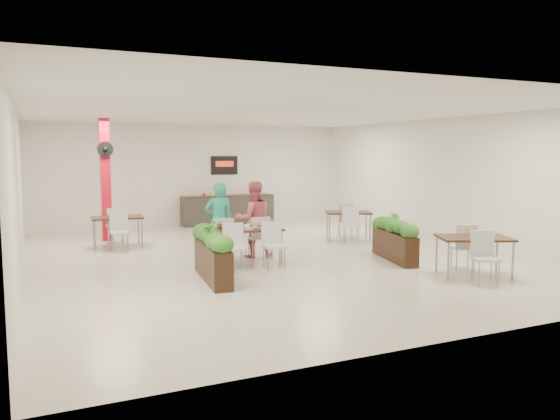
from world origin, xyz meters
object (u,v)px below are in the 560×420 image
(diner_woman, at_px, (254,219))
(side_table_a, at_px, (117,222))
(service_counter, at_px, (228,209))
(red_column, at_px, (105,178))
(main_table, at_px, (247,234))
(planter_right, at_px, (394,237))
(planter_left, at_px, (212,251))
(side_table_b, at_px, (348,216))
(diner_man, at_px, (219,221))
(side_table_c, at_px, (474,243))

(diner_woman, height_order, side_table_a, diner_woman)
(service_counter, relative_size, diner_woman, 1.78)
(red_column, height_order, service_counter, red_column)
(main_table, distance_m, side_table_a, 3.89)
(side_table_a, bearing_deg, service_counter, 40.48)
(side_table_a, bearing_deg, planter_right, -35.81)
(planter_left, relative_size, side_table_b, 1.26)
(diner_man, bearing_deg, side_table_c, 144.64)
(planter_left, xyz_separation_m, side_table_b, (4.69, 2.95, 0.10))
(diner_man, xyz_separation_m, side_table_a, (-1.77, 2.58, -0.21))
(red_column, distance_m, main_table, 5.02)
(side_table_b, bearing_deg, red_column, -178.68)
(red_column, height_order, planter_right, red_column)
(planter_right, bearing_deg, diner_man, 155.18)
(planter_left, xyz_separation_m, planter_right, (4.13, 0.16, -0.03))
(service_counter, height_order, side_table_a, service_counter)
(diner_woman, distance_m, planter_right, 3.09)
(red_column, height_order, diner_woman, red_column)
(service_counter, distance_m, diner_woman, 5.74)
(main_table, distance_m, planter_right, 3.18)
(main_table, distance_m, diner_woman, 0.80)
(diner_man, relative_size, side_table_a, 1.03)
(main_table, distance_m, planter_left, 1.54)
(red_column, height_order, diner_man, red_column)
(diner_woman, relative_size, side_table_a, 1.03)
(red_column, relative_size, diner_woman, 1.90)
(diner_man, bearing_deg, diner_woman, -173.16)
(red_column, xyz_separation_m, main_table, (2.27, -4.36, -1.01))
(planter_right, distance_m, side_table_b, 2.86)
(service_counter, height_order, side_table_c, service_counter)
(service_counter, xyz_separation_m, main_table, (-1.73, -6.22, 0.14))
(diner_woman, xyz_separation_m, planter_right, (2.63, -1.59, -0.34))
(service_counter, distance_m, diner_man, 5.97)
(main_table, bearing_deg, planter_left, -135.02)
(red_column, height_order, main_table, red_column)
(diner_man, height_order, planter_left, diner_man)
(diner_woman, height_order, planter_right, diner_woman)
(side_table_a, bearing_deg, side_table_b, -10.46)
(diner_man, relative_size, side_table_c, 1.02)
(planter_right, bearing_deg, main_table, 162.94)
(service_counter, xyz_separation_m, planter_right, (1.31, -7.16, 0.01))
(planter_left, bearing_deg, side_table_b, 32.18)
(main_table, bearing_deg, diner_woman, 57.89)
(main_table, xyz_separation_m, planter_right, (3.04, -0.93, -0.14))
(planter_left, bearing_deg, diner_woman, 49.28)
(red_column, bearing_deg, diner_woman, -54.13)
(red_column, xyz_separation_m, planter_left, (1.18, -5.45, -1.12))
(main_table, xyz_separation_m, side_table_a, (-2.16, 3.24, -0.01))
(red_column, height_order, side_table_a, red_column)
(side_table_a, bearing_deg, main_table, -53.40)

